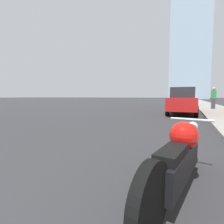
# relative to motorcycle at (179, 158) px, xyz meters

# --- Properties ---
(sidewalk) EXTENTS (2.64, 240.00, 0.15)m
(sidewalk) POSITION_rel_motorcycle_xyz_m (2.25, 36.16, -0.34)
(sidewalk) COLOR gray
(sidewalk) RESTS_ON ground_plane
(distant_tower) EXTENTS (17.64, 17.64, 85.77)m
(distant_tower) POSITION_rel_motorcycle_xyz_m (0.02, 94.27, 42.47)
(distant_tower) COLOR #9EB7CC
(distant_tower) RESTS_ON ground_plane
(motorcycle) EXTENTS (0.72, 2.39, 0.83)m
(motorcycle) POSITION_rel_motorcycle_xyz_m (0.00, 0.00, 0.00)
(motorcycle) COLOR black
(motorcycle) RESTS_ON ground_plane
(parked_car_red) EXTENTS (1.77, 4.40, 1.72)m
(parked_car_red) POSITION_rel_motorcycle_xyz_m (-0.26, 10.00, 0.44)
(parked_car_red) COLOR red
(parked_car_red) RESTS_ON ground_plane
(parked_car_black) EXTENTS (2.17, 4.64, 1.59)m
(parked_car_black) POSITION_rel_motorcycle_xyz_m (-0.31, 21.86, 0.39)
(parked_car_black) COLOR black
(parked_car_black) RESTS_ON ground_plane
(pedestrian) EXTENTS (0.36, 0.25, 1.78)m
(pedestrian) POSITION_rel_motorcycle_xyz_m (2.00, 14.40, 0.66)
(pedestrian) COLOR #38383D
(pedestrian) RESTS_ON sidewalk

